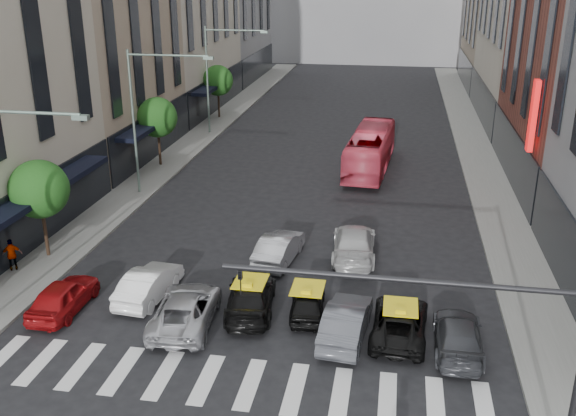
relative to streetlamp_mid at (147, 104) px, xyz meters
The scene contains 22 objects.
ground 23.15m from the streetlamp_mid, 63.33° to the right, with size 160.00×160.00×0.00m, color black.
sidewalk_left 11.67m from the streetlamp_mid, 98.29° to the left, with size 3.00×96.00×0.15m, color slate.
sidewalk_right 24.46m from the streetlamp_mid, 24.90° to the left, with size 3.00×96.00×0.15m, color slate.
tree_near 10.40m from the streetlamp_mid, 99.96° to the right, with size 2.88×2.88×4.95m.
tree_mid 6.65m from the streetlamp_mid, 106.32° to the left, with size 2.88×2.88×4.95m.
tree_far 22.18m from the streetlamp_mid, 94.56° to the left, with size 2.88×2.88×4.95m.
streetlamp_mid is the anchor object (origin of this frame).
streetlamp_far 16.00m from the streetlamp_mid, 90.00° to the left, with size 5.38×0.25×9.00m.
traffic_signal 27.53m from the streetlamp_mid, 49.82° to the right, with size 10.10×0.20×6.00m.
liberty_sign 22.64m from the streetlamp_mid, ahead, with size 0.30×0.70×4.00m.
car_red 15.80m from the streetlamp_mid, 83.53° to the right, with size 1.67×4.15×1.41m, color maroon.
car_white_front 14.93m from the streetlamp_mid, 69.75° to the right, with size 1.49×4.28×1.41m, color white.
car_silver 17.39m from the streetlamp_mid, 64.51° to the right, with size 2.32×5.03×1.40m, color #ACACB1.
taxi_left 17.32m from the streetlamp_mid, 54.78° to the right, with size 1.94×4.77×1.39m, color black.
taxi_center 18.68m from the streetlamp_mid, 48.17° to the right, with size 1.44×3.57×1.22m, color black.
car_grey_mid 20.87m from the streetlamp_mid, 47.39° to the right, with size 1.56×4.47×1.47m, color #474950.
taxi_right 21.98m from the streetlamp_mid, 42.34° to the right, with size 2.11×4.58×1.27m, color black.
car_grey_curb 24.03m from the streetlamp_mid, 39.93° to the right, with size 1.80×4.43×1.29m, color #36383D.
car_row2_left 13.91m from the streetlamp_mid, 40.61° to the right, with size 1.53×4.38×1.44m, color #A7A7AC.
car_row2_right 16.11m from the streetlamp_mid, 28.43° to the right, with size 2.11×5.20×1.51m, color #BBBBBB.
bus 16.14m from the streetlamp_mid, 30.10° to the left, with size 2.50×10.67×2.97m, color #E5435C.
pedestrian_far 13.09m from the streetlamp_mid, 101.89° to the right, with size 0.93×0.39×1.58m, color gray.
Camera 1 is at (5.15, -16.94, 13.82)m, focal length 40.00 mm.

